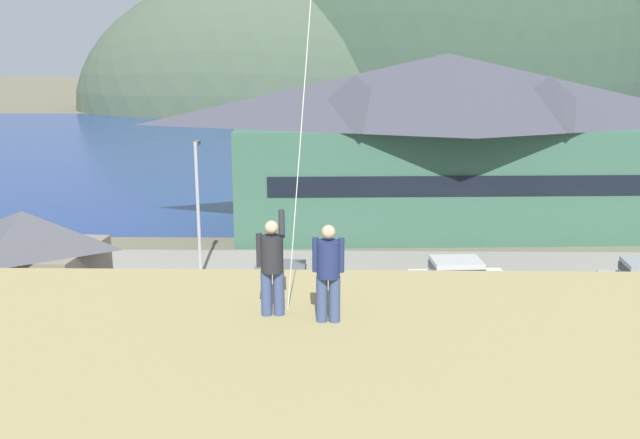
{
  "coord_description": "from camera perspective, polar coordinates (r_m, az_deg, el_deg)",
  "views": [
    {
      "loc": [
        0.83,
        -20.69,
        10.64
      ],
      "look_at": [
        0.26,
        9.0,
        3.34
      ],
      "focal_mm": 38.06,
      "sensor_mm": 36.0,
      "label": 1
    }
  ],
  "objects": [
    {
      "name": "parked_car_mid_row_center",
      "position": [
        29.12,
        -3.13,
        -5.4
      ],
      "size": [
        4.22,
        2.1,
        1.82
      ],
      "color": "slate",
      "rests_on": "parking_lot_pad"
    },
    {
      "name": "far_hill_west_ridge",
      "position": [
        137.48,
        -2.69,
        9.36
      ],
      "size": [
        83.43,
        53.09,
        54.41
      ],
      "primitive_type": "ellipsoid",
      "color": "#42513D",
      "rests_on": "ground"
    },
    {
      "name": "parked_car_front_row_red",
      "position": [
        30.37,
        11.52,
        -4.85
      ],
      "size": [
        4.32,
        2.3,
        1.82
      ],
      "color": "silver",
      "rests_on": "parking_lot_pad"
    },
    {
      "name": "person_companion",
      "position": [
        11.69,
        0.7,
        -4.29
      ],
      "size": [
        0.55,
        0.4,
        1.74
      ],
      "color": "#384770",
      "rests_on": "grassy_hill_foreground"
    },
    {
      "name": "storage_shed_waterside",
      "position": [
        44.67,
        2.05,
        3.25
      ],
      "size": [
        5.99,
        6.08,
        4.73
      ],
      "color": "#474C56",
      "rests_on": "ground"
    },
    {
      "name": "parking_light_pole",
      "position": [
        32.59,
        -10.23,
        1.67
      ],
      "size": [
        0.24,
        0.78,
        6.56
      ],
      "color": "#ADADB2",
      "rests_on": "parking_lot_pad"
    },
    {
      "name": "parked_car_lone_by_shed",
      "position": [
        22.83,
        -10.11,
        -11.21
      ],
      "size": [
        4.26,
        2.18,
        1.82
      ],
      "color": "black",
      "rests_on": "parking_lot_pad"
    },
    {
      "name": "parked_car_front_row_end",
      "position": [
        24.17,
        21.39,
        -10.53
      ],
      "size": [
        4.3,
        2.26,
        1.82
      ],
      "color": "#9EA3A8",
      "rests_on": "parking_lot_pad"
    },
    {
      "name": "parked_car_front_row_silver",
      "position": [
        23.83,
        5.84,
        -9.95
      ],
      "size": [
        4.24,
        2.12,
        1.82
      ],
      "color": "navy",
      "rests_on": "parking_lot_pad"
    },
    {
      "name": "moored_boat_outer_mooring",
      "position": [
        57.06,
        4.53,
        3.76
      ],
      "size": [
        2.95,
        7.06,
        2.16
      ],
      "color": "silver",
      "rests_on": "ground"
    },
    {
      "name": "ground_plane",
      "position": [
        23.27,
        -1.1,
        -13.39
      ],
      "size": [
        600.0,
        600.0,
        0.0
      ],
      "primitive_type": "plane",
      "color": "#66604C"
    },
    {
      "name": "bay_water",
      "position": [
        81.39,
        0.5,
        6.31
      ],
      "size": [
        360.0,
        84.0,
        0.03
      ],
      "primitive_type": "cube",
      "color": "navy",
      "rests_on": "ground"
    },
    {
      "name": "parking_lot_pad",
      "position": [
        27.79,
        -0.71,
        -8.58
      ],
      "size": [
        40.0,
        20.0,
        0.1
      ],
      "primitive_type": "cube",
      "color": "gray",
      "rests_on": "ground"
    },
    {
      "name": "far_hill_east_peak",
      "position": [
        134.84,
        10.16,
        9.07
      ],
      "size": [
        80.26,
        45.19,
        82.89
      ],
      "primitive_type": "ellipsoid",
      "color": "#334733",
      "rests_on": "ground"
    },
    {
      "name": "moored_boat_wharfside",
      "position": [
        59.63,
        -2.49,
        4.23
      ],
      "size": [
        3.24,
        8.41,
        2.16
      ],
      "color": "silver",
      "rests_on": "ground"
    },
    {
      "name": "storage_shed_near_lot",
      "position": [
        28.91,
        -23.37,
        -3.78
      ],
      "size": [
        5.93,
        4.93,
        4.76
      ],
      "color": "#756B5B",
      "rests_on": "ground"
    },
    {
      "name": "wharf_dock",
      "position": [
        55.57,
        1.06,
        3.14
      ],
      "size": [
        3.2,
        15.13,
        0.7
      ],
      "color": "#70604C",
      "rests_on": "ground"
    },
    {
      "name": "person_kite_flyer",
      "position": [
        12.01,
        -4.05,
        -3.74
      ],
      "size": [
        0.52,
        0.68,
        1.86
      ],
      "color": "#384770",
      "rests_on": "grassy_hill_foreground"
    },
    {
      "name": "moored_boat_inner_slip",
      "position": [
        58.55,
        -2.3,
        4.05
      ],
      "size": [
        2.32,
        6.88,
        2.16
      ],
      "color": "navy",
      "rests_on": "ground"
    },
    {
      "name": "harbor_lodge",
      "position": [
        42.16,
        10.47,
        6.79
      ],
      "size": [
        26.99,
        11.49,
        10.64
      ],
      "color": "#38604C",
      "rests_on": "ground"
    }
  ]
}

